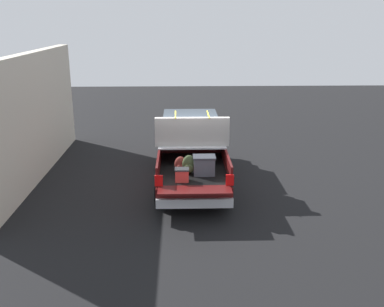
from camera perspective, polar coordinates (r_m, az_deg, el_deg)
The scene contains 3 objects.
ground_plane at distance 13.69m, azimuth -0.07°, elevation -3.66°, with size 40.00×40.00×0.00m, color black.
pickup_truck at distance 13.71m, azimuth -0.11°, elevation 0.59°, with size 6.05×2.09×2.23m.
building_facade at distance 14.54m, azimuth -19.90°, elevation 4.51°, with size 8.74×0.36×3.87m, color beige.
Camera 1 is at (-12.79, 0.36, 4.87)m, focal length 41.13 mm.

